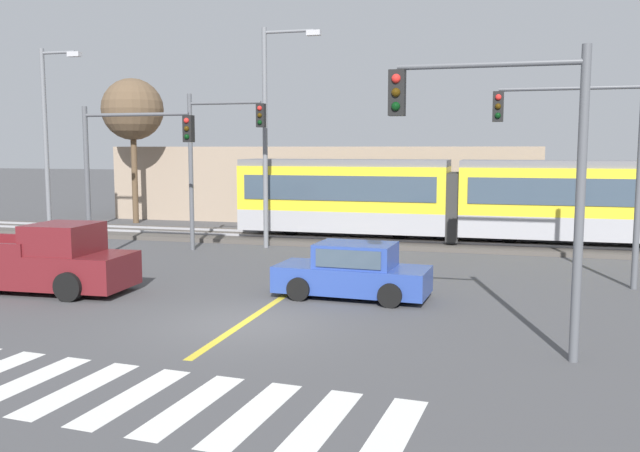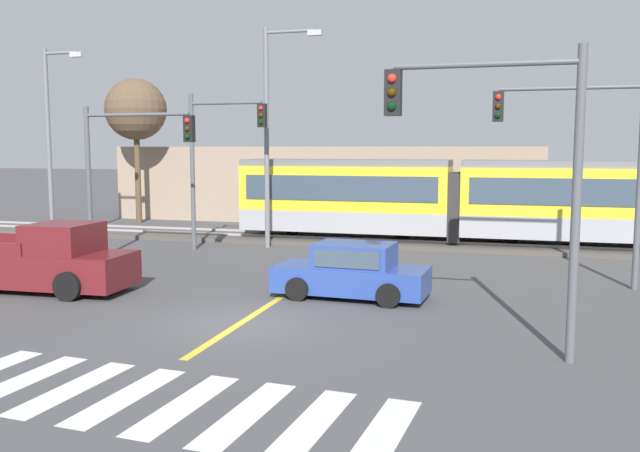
{
  "view_description": "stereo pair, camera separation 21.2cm",
  "coord_description": "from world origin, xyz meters",
  "views": [
    {
      "loc": [
        5.87,
        -14.52,
        4.12
      ],
      "look_at": [
        0.12,
        6.41,
        1.6
      ],
      "focal_mm": 38.0,
      "sensor_mm": 36.0,
      "label": 1
    },
    {
      "loc": [
        6.08,
        -14.47,
        4.12
      ],
      "look_at": [
        0.12,
        6.41,
        1.6
      ],
      "focal_mm": 38.0,
      "sensor_mm": 36.0,
      "label": 2
    }
  ],
  "objects": [
    {
      "name": "crosswalk_stripe_5",
      "position": [
        1.1,
        -4.98,
        0.0
      ],
      "size": [
        0.76,
        2.83,
        0.01
      ],
      "primitive_type": "cube",
      "rotation": [
        0.0,
        0.0,
        -0.07
      ],
      "color": "silver",
      "rests_on": "ground"
    },
    {
      "name": "street_lamp_west",
      "position": [
        -13.22,
        10.76,
        4.71
      ],
      "size": [
        1.99,
        0.28,
        8.32
      ],
      "color": "slate",
      "rests_on": "ground"
    },
    {
      "name": "traffic_light_mid_left",
      "position": [
        -7.01,
        6.52,
        3.78
      ],
      "size": [
        4.25,
        0.38,
        5.56
      ],
      "color": "#515459",
      "rests_on": "ground"
    },
    {
      "name": "bare_tree_far_west",
      "position": [
        -13.68,
        18.43,
        6.12
      ],
      "size": [
        3.3,
        3.3,
        7.83
      ],
      "color": "brown",
      "rests_on": "ground"
    },
    {
      "name": "rail_near",
      "position": [
        0.0,
        13.53,
        0.23
      ],
      "size": [
        120.0,
        0.08,
        0.1
      ],
      "primitive_type": "cube",
      "color": "#939399",
      "rests_on": "track_bed"
    },
    {
      "name": "building_backdrop_far",
      "position": [
        -4.21,
        23.22,
        2.09
      ],
      "size": [
        23.76,
        6.0,
        4.17
      ],
      "primitive_type": "cube",
      "color": "gray",
      "rests_on": "ground"
    },
    {
      "name": "ground_plane",
      "position": [
        0.0,
        0.0,
        0.0
      ],
      "size": [
        200.0,
        200.0,
        0.0
      ],
      "primitive_type": "plane",
      "color": "#474749"
    },
    {
      "name": "crosswalk_stripe_4",
      "position": [
        0.0,
        -4.9,
        0.0
      ],
      "size": [
        0.76,
        2.83,
        0.01
      ],
      "primitive_type": "cube",
      "rotation": [
        0.0,
        0.0,
        -0.07
      ],
      "color": "silver",
      "rests_on": "ground"
    },
    {
      "name": "track_bed",
      "position": [
        0.0,
        14.25,
        0.09
      ],
      "size": [
        120.0,
        4.0,
        0.18
      ],
      "primitive_type": "cube",
      "color": "#4C4742",
      "rests_on": "ground"
    },
    {
      "name": "crosswalk_stripe_2",
      "position": [
        -2.19,
        -4.75,
        0.0
      ],
      "size": [
        0.76,
        2.83,
        0.01
      ],
      "primitive_type": "cube",
      "rotation": [
        0.0,
        0.0,
        -0.07
      ],
      "color": "silver",
      "rests_on": "ground"
    },
    {
      "name": "crosswalk_stripe_6",
      "position": [
        2.19,
        -5.06,
        0.0
      ],
      "size": [
        0.76,
        2.83,
        0.01
      ],
      "primitive_type": "cube",
      "rotation": [
        0.0,
        0.0,
        -0.07
      ],
      "color": "silver",
      "rests_on": "ground"
    },
    {
      "name": "lane_centre_line",
      "position": [
        0.0,
        4.67,
        0.0
      ],
      "size": [
        0.2,
        15.15,
        0.01
      ],
      "primitive_type": "cube",
      "color": "gold",
      "rests_on": "ground"
    },
    {
      "name": "crosswalk_stripe_8",
      "position": [
        4.39,
        -5.22,
        0.0
      ],
      "size": [
        0.76,
        2.83,
        0.01
      ],
      "primitive_type": "cube",
      "rotation": [
        0.0,
        0.0,
        -0.07
      ],
      "color": "silver",
      "rests_on": "ground"
    },
    {
      "name": "pickup_truck",
      "position": [
        -6.87,
        1.85,
        0.84
      ],
      "size": [
        5.47,
        2.4,
        1.98
      ],
      "color": "maroon",
      "rests_on": "ground"
    },
    {
      "name": "traffic_light_near_right",
      "position": [
        5.98,
        -0.97,
        4.03
      ],
      "size": [
        3.75,
        0.38,
        6.01
      ],
      "color": "#515459",
      "rests_on": "ground"
    },
    {
      "name": "crosswalk_stripe_7",
      "position": [
        3.29,
        -5.14,
        0.0
      ],
      "size": [
        0.76,
        2.83,
        0.01
      ],
      "primitive_type": "cube",
      "rotation": [
        0.0,
        0.0,
        -0.07
      ],
      "color": "silver",
      "rests_on": "ground"
    },
    {
      "name": "traffic_light_mid_right",
      "position": [
        8.16,
        6.7,
        4.17
      ],
      "size": [
        4.25,
        0.38,
        6.25
      ],
      "color": "#515459",
      "rests_on": "ground"
    },
    {
      "name": "rail_far",
      "position": [
        0.0,
        14.97,
        0.23
      ],
      "size": [
        120.0,
        0.08,
        0.1
      ],
      "primitive_type": "cube",
      "color": "#939399",
      "rests_on": "track_bed"
    },
    {
      "name": "light_rail_tram",
      "position": [
        3.81,
        14.24,
        2.05
      ],
      "size": [
        18.5,
        2.64,
        3.43
      ],
      "color": "#9E9EA3",
      "rests_on": "track_bed"
    },
    {
      "name": "crosswalk_stripe_3",
      "position": [
        -1.1,
        -4.83,
        0.0
      ],
      "size": [
        0.76,
        2.83,
        0.01
      ],
      "primitive_type": "cube",
      "rotation": [
        0.0,
        0.0,
        -0.07
      ],
      "color": "silver",
      "rests_on": "ground"
    },
    {
      "name": "traffic_light_far_left",
      "position": [
        -5.24,
        10.23,
        4.1
      ],
      "size": [
        3.25,
        0.38,
        6.23
      ],
      "color": "#515459",
      "rests_on": "ground"
    },
    {
      "name": "street_lamp_centre",
      "position": [
        -3.41,
        11.64,
        5.06
      ],
      "size": [
        2.45,
        0.28,
        8.89
      ],
      "color": "slate",
      "rests_on": "ground"
    },
    {
      "name": "sedan_crossing",
      "position": [
        1.88,
        3.42,
        0.7
      ],
      "size": [
        4.28,
        2.09,
        1.52
      ],
      "color": "#284293",
      "rests_on": "ground"
    }
  ]
}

